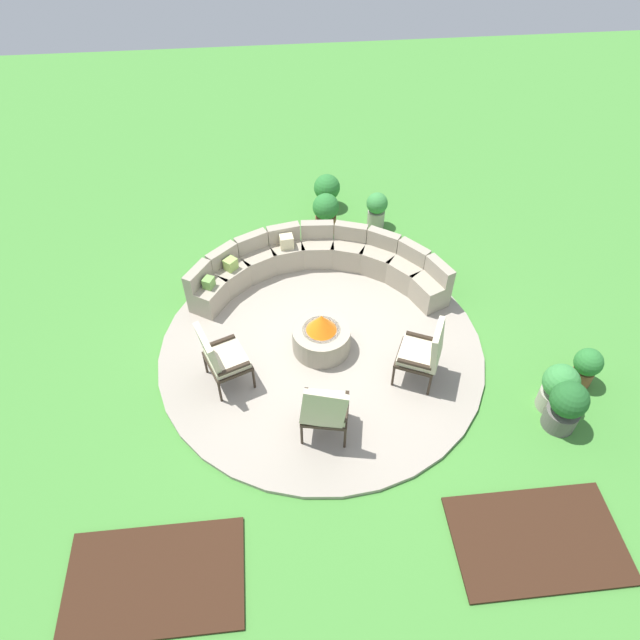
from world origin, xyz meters
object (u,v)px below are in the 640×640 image
object	(u,v)px
lounge_chair_front_left	(220,356)
potted_plant_5	(559,387)
potted_plant_3	(377,209)
potted_plant_1	(566,406)
fire_pit	(321,336)
lounge_chair_front_right	(325,409)
potted_plant_4	(326,212)
potted_plant_2	(587,366)
lounge_chair_back_left	(425,351)
curved_stone_bench	(317,265)
potted_plant_0	(327,190)

from	to	relation	value
lounge_chair_front_left	potted_plant_5	world-z (taller)	lounge_chair_front_left
potted_plant_5	potted_plant_3	bearing A→B (deg)	111.54
potted_plant_3	potted_plant_1	bearing A→B (deg)	-70.02
fire_pit	lounge_chair_front_right	world-z (taller)	lounge_chair_front_right
fire_pit	lounge_chair_front_left	bearing A→B (deg)	-160.71
potted_plant_1	potted_plant_4	world-z (taller)	potted_plant_1
lounge_chair_front_right	potted_plant_2	world-z (taller)	lounge_chair_front_right
potted_plant_3	lounge_chair_back_left	bearing A→B (deg)	-89.86
curved_stone_bench	lounge_chair_front_left	xyz separation A→B (m)	(-1.52, -2.06, 0.27)
potted_plant_4	potted_plant_5	xyz separation A→B (m)	(2.65, -4.28, -0.01)
fire_pit	lounge_chair_back_left	xyz separation A→B (m)	(1.35, -0.69, 0.29)
potted_plant_3	potted_plant_5	bearing A→B (deg)	-68.46
lounge_chair_front_right	lounge_chair_back_left	bearing A→B (deg)	40.88
lounge_chair_front_left	potted_plant_5	distance (m)	4.55
lounge_chair_front_left	lounge_chair_front_right	size ratio (longest dim) A/B	0.97
curved_stone_bench	potted_plant_2	size ratio (longest dim) A/B	6.53
fire_pit	potted_plant_0	size ratio (longest dim) A/B	1.27
potted_plant_0	potted_plant_3	bearing A→B (deg)	-40.25
potted_plant_0	potted_plant_2	distance (m)	5.62
potted_plant_1	potted_plant_3	xyz separation A→B (m)	(-1.68, 4.63, -0.04)
fire_pit	potted_plant_3	distance (m)	3.28
curved_stone_bench	lounge_chair_front_left	distance (m)	2.58
lounge_chair_front_left	potted_plant_2	bearing A→B (deg)	62.65
lounge_chair_back_left	fire_pit	bearing A→B (deg)	87.83
potted_plant_3	potted_plant_4	xyz separation A→B (m)	(-0.95, -0.05, 0.04)
lounge_chair_front_left	potted_plant_0	size ratio (longest dim) A/B	1.59
fire_pit	potted_plant_3	size ratio (longest dim) A/B	1.25
lounge_chair_front_right	potted_plant_0	distance (m)	5.26
potted_plant_0	potted_plant_1	xyz separation A→B (m)	(2.52, -5.34, 0.05)
fire_pit	potted_plant_0	world-z (taller)	fire_pit
lounge_chair_front_left	potted_plant_4	size ratio (longest dim) A/B	1.41
fire_pit	potted_plant_2	bearing A→B (deg)	-15.13
potted_plant_3	fire_pit	bearing A→B (deg)	-114.05
lounge_chair_front_left	fire_pit	bearing A→B (deg)	87.34
potted_plant_5	potted_plant_0	bearing A→B (deg)	116.82
potted_plant_1	potted_plant_5	size ratio (longest dim) A/B	1.04
lounge_chair_front_right	lounge_chair_back_left	size ratio (longest dim) A/B	1.07
potted_plant_1	potted_plant_5	world-z (taller)	potted_plant_1
potted_plant_0	potted_plant_2	xyz separation A→B (m)	(3.11, -4.68, -0.02)
potted_plant_4	fire_pit	bearing A→B (deg)	-97.55
curved_stone_bench	potted_plant_5	bearing A→B (deg)	-44.47
fire_pit	lounge_chair_front_right	xyz separation A→B (m)	(-0.12, -1.51, 0.30)
fire_pit	lounge_chair_back_left	distance (m)	1.54
potted_plant_1	potted_plant_3	distance (m)	4.93
potted_plant_2	lounge_chair_back_left	bearing A→B (deg)	172.81
potted_plant_0	potted_plant_4	bearing A→B (deg)	-97.98
potted_plant_5	fire_pit	bearing A→B (deg)	156.37
lounge_chair_front_left	lounge_chair_front_right	distance (m)	1.65
fire_pit	lounge_chair_front_right	bearing A→B (deg)	-94.52
curved_stone_bench	potted_plant_3	size ratio (longest dim) A/B	6.02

